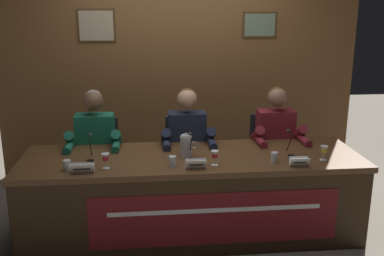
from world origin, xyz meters
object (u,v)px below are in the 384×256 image
Objects in this scene: nameplate_center at (196,164)px; microphone_right at (290,147)px; microphone_left at (90,152)px; panelist_left at (95,145)px; nameplate_left at (82,168)px; panelist_right at (277,140)px; conference_table at (194,185)px; juice_glass_left at (106,158)px; chair_left at (99,166)px; juice_glass_center at (215,155)px; juice_glass_right at (324,150)px; microphone_center at (191,151)px; nameplate_right at (299,162)px; panelist_center at (188,143)px; water_cup_left at (67,166)px; water_cup_right at (274,158)px; chair_center at (186,163)px; water_cup_center at (173,162)px; chair_right at (270,160)px; water_pitcher_central at (186,146)px.

microphone_right is at bearing 15.93° from nameplate_center.
nameplate_center is at bearing -17.87° from microphone_left.
panelist_left reaches higher than nameplate_center.
nameplate_left is 0.15× the size of panelist_right.
juice_glass_left is (-0.72, -0.13, 0.32)m from conference_table.
chair_left is at bearing 173.52° from panelist_right.
panelist_left is 1.80m from microphone_right.
juice_glass_right is at bearing 2.40° from juice_glass_center.
juice_glass_left is at bearing -168.12° from microphone_center.
microphone_center is 1.37× the size of nameplate_right.
water_cup_left is at bearing -146.24° from panelist_center.
water_cup_left and water_cup_right have the same top height.
microphone_left is 0.90m from nameplate_center.
microphone_left is at bearing 168.38° from juice_glass_center.
chair_left is at bearing 89.33° from nameplate_left.
microphone_left is 1.15m from chair_center.
juice_glass_left and juice_glass_center have the same top height.
conference_table is 3.24× the size of chair_left.
panelist_center is at bearing 74.73° from water_cup_center.
panelist_left is 14.51× the size of water_cup_right.
nameplate_center is 0.77× the size of microphone_right.
water_cup_center is at bearing -43.76° from panelist_left.
microphone_center is at bearing -141.48° from chair_right.
chair_center is 7.30× the size of juice_glass_center.
water_cup_left is 2.01m from panelist_right.
water_cup_center reaches higher than nameplate_right.
microphone_left is at bearing -164.96° from panelist_right.
panelist_center is 9.94× the size of juice_glass_center.
water_cup_right is at bearing -51.86° from chair_center.
chair_right is 7.30× the size of juice_glass_right.
juice_glass_center is at bearing -177.60° from juice_glass_right.
water_cup_right is (1.56, 0.10, -0.00)m from nameplate_left.
water_cup_right is at bearing -16.98° from water_pitcher_central.
juice_glass_left is 0.14× the size of chair_center.
panelist_left is 0.48m from microphone_left.
juice_glass_right reaches higher than water_cup_center.
panelist_right is (0.72, 0.68, -0.10)m from juice_glass_center.
microphone_center reaches higher than juice_glass_center.
chair_center is at bearing 50.29° from juice_glass_left.
chair_center and chair_right have the same top height.
chair_center is 1.00× the size of chair_right.
chair_left is at bearing 100.74° from juice_glass_left.
water_cup_left is at bearing -170.64° from microphone_center.
juice_glass_center is (1.02, -0.21, 0.01)m from microphone_left.
chair_center is (0.89, 0.95, -0.33)m from nameplate_left.
conference_table is at bearing 170.19° from water_cup_right.
panelist_center is 5.87× the size of water_pitcher_central.
water_cup_left is (-0.30, -0.02, -0.05)m from juice_glass_left.
panelist_right reaches higher than microphone_center.
microphone_right is (1.56, 0.16, -0.01)m from juice_glass_left.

